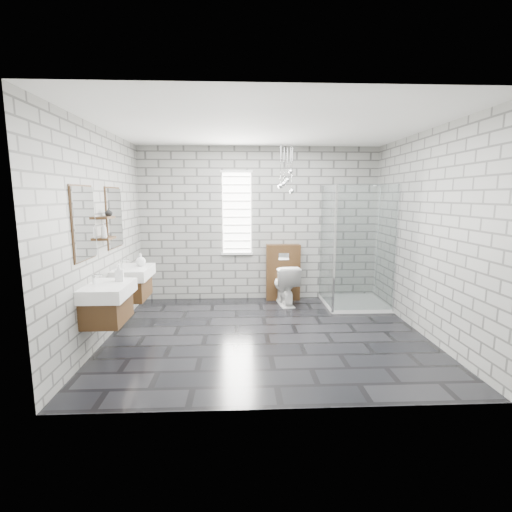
{
  "coord_description": "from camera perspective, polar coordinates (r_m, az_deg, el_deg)",
  "views": [
    {
      "loc": [
        -0.36,
        -4.78,
        1.85
      ],
      "look_at": [
        -0.13,
        0.35,
        1.01
      ],
      "focal_mm": 26.0,
      "sensor_mm": 36.0,
      "label": 1
    }
  ],
  "objects": [
    {
      "name": "flush_plate",
      "position": [
        6.51,
        4.31,
        -0.08
      ],
      "size": [
        0.18,
        0.01,
        0.12
      ],
      "primitive_type": "cube",
      "color": "silver",
      "rests_on": "cistern_panel"
    },
    {
      "name": "shower_enclosure",
      "position": [
        6.39,
        14.42,
        -3.23
      ],
      "size": [
        1.0,
        1.0,
        2.03
      ],
      "color": "white",
      "rests_on": "floor"
    },
    {
      "name": "window",
      "position": [
        6.57,
        -2.97,
        6.6
      ],
      "size": [
        0.56,
        0.05,
        1.48
      ],
      "color": "white",
      "rests_on": "wall_back"
    },
    {
      "name": "soap_bottle_c",
      "position": [
        4.92,
        -22.38,
        3.65
      ],
      "size": [
        0.07,
        0.07,
        0.19
      ],
      "primitive_type": "imported",
      "rotation": [
        0.0,
        0.0,
        0.01
      ],
      "color": "#B2B2B2",
      "rests_on": "shelf_lower"
    },
    {
      "name": "vase",
      "position": [
        5.1,
        -21.73,
        6.28
      ],
      "size": [
        0.1,
        0.1,
        0.1
      ],
      "primitive_type": "imported",
      "rotation": [
        0.0,
        0.0,
        -0.04
      ],
      "color": "#B2B2B2",
      "rests_on": "shelf_upper"
    },
    {
      "name": "ceiling",
      "position": [
        4.87,
        1.77,
        19.41
      ],
      "size": [
        4.2,
        3.6,
        0.02
      ],
      "primitive_type": "cube",
      "color": "white",
      "rests_on": "wall_back"
    },
    {
      "name": "floor",
      "position": [
        5.14,
        1.62,
        -11.98
      ],
      "size": [
        4.2,
        3.6,
        0.02
      ],
      "primitive_type": "cube",
      "color": "black",
      "rests_on": "ground"
    },
    {
      "name": "wall_left",
      "position": [
        5.11,
        -22.64,
        2.92
      ],
      "size": [
        0.02,
        3.6,
        2.7
      ],
      "primitive_type": "cube",
      "color": "gray",
      "rests_on": "floor"
    },
    {
      "name": "wall_front",
      "position": [
        3.03,
        4.22,
        -0.24
      ],
      "size": [
        4.2,
        0.02,
        2.7
      ],
      "primitive_type": "cube",
      "color": "gray",
      "rests_on": "floor"
    },
    {
      "name": "toilet",
      "position": [
        6.4,
        4.47,
        -4.39
      ],
      "size": [
        0.47,
        0.72,
        0.69
      ],
      "primitive_type": "imported",
      "rotation": [
        0.0,
        0.0,
        3.27
      ],
      "color": "white",
      "rests_on": "floor"
    },
    {
      "name": "vanity_right",
      "position": [
        5.55,
        -18.75,
        -2.61
      ],
      "size": [
        0.47,
        0.7,
        1.57
      ],
      "color": "#472D15",
      "rests_on": "wall_left"
    },
    {
      "name": "shelf_lower",
      "position": [
        5.04,
        -21.96,
        2.54
      ],
      "size": [
        0.14,
        0.3,
        0.03
      ],
      "primitive_type": "cube",
      "color": "#472D15",
      "rests_on": "wall_left"
    },
    {
      "name": "cistern_panel",
      "position": [
        6.66,
        4.17,
        -2.49
      ],
      "size": [
        0.6,
        0.2,
        1.0
      ],
      "primitive_type": "cube",
      "color": "#472D15",
      "rests_on": "floor"
    },
    {
      "name": "shelf_upper",
      "position": [
        5.02,
        -22.13,
        5.49
      ],
      "size": [
        0.14,
        0.3,
        0.03
      ],
      "primitive_type": "cube",
      "color": "#472D15",
      "rests_on": "wall_left"
    },
    {
      "name": "vanity_left",
      "position": [
        4.61,
        -22.25,
        -5.18
      ],
      "size": [
        0.47,
        0.7,
        1.57
      ],
      "color": "#472D15",
      "rests_on": "wall_left"
    },
    {
      "name": "soap_bottle_a",
      "position": [
        4.67,
        -20.31,
        -2.39
      ],
      "size": [
        0.11,
        0.11,
        0.21
      ],
      "primitive_type": "imported",
      "rotation": [
        0.0,
        0.0,
        0.22
      ],
      "color": "#B2B2B2",
      "rests_on": "vanity_left"
    },
    {
      "name": "soap_bottle_b",
      "position": [
        5.58,
        -17.34,
        -0.54
      ],
      "size": [
        0.18,
        0.18,
        0.18
      ],
      "primitive_type": "imported",
      "rotation": [
        0.0,
        0.0,
        0.36
      ],
      "color": "#B2B2B2",
      "rests_on": "vanity_right"
    },
    {
      "name": "pendant_cluster",
      "position": [
        6.2,
        4.75,
        11.3
      ],
      "size": [
        0.28,
        0.27,
        0.82
      ],
      "color": "silver",
      "rests_on": "ceiling"
    },
    {
      "name": "wall_back",
      "position": [
        6.62,
        0.52,
        4.9
      ],
      "size": [
        4.2,
        0.02,
        2.7
      ],
      "primitive_type": "cube",
      "color": "gray",
      "rests_on": "floor"
    },
    {
      "name": "wall_right",
      "position": [
        5.4,
        24.65,
        3.09
      ],
      "size": [
        0.02,
        3.6,
        2.7
      ],
      "primitive_type": "cube",
      "color": "gray",
      "rests_on": "floor"
    }
  ]
}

